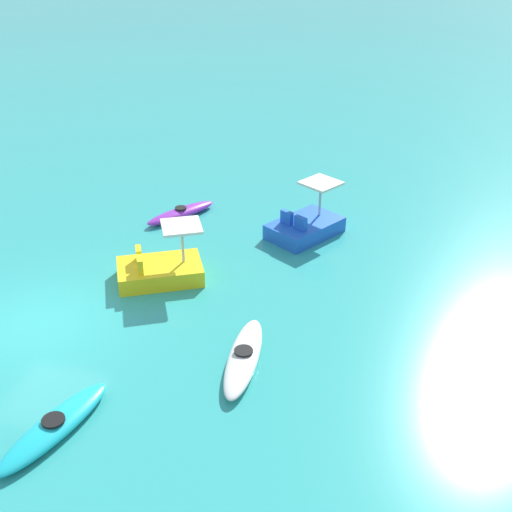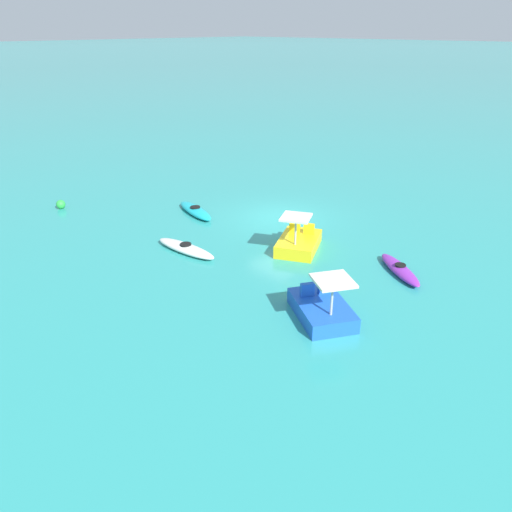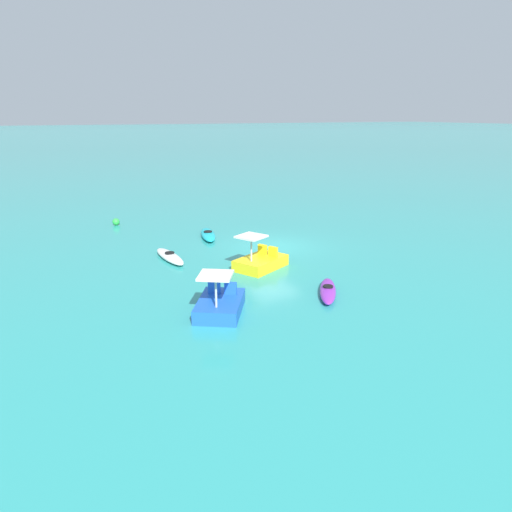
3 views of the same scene
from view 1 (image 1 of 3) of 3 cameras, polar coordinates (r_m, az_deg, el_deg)
The scene contains 6 objects.
ground_plane at distance 17.59m, azimuth -18.84°, elevation -5.78°, with size 600.00×600.00×0.00m, color teal.
kayak_purple at distance 22.31m, azimuth -6.73°, elevation 3.86°, with size 2.62×2.06×0.37m.
kayak_cyan at distance 14.18m, azimuth -17.58°, elevation -14.35°, with size 3.13×1.52×0.37m.
kayak_white at distance 15.29m, azimuth -1.11°, elevation -9.03°, with size 3.13×0.93×0.37m.
pedal_boat_blue at distance 20.93m, azimuth 4.43°, elevation 2.73°, with size 2.83×2.55×1.68m.
pedal_boat_yellow at distance 18.58m, azimuth -8.54°, elevation -1.16°, with size 2.42×2.82×1.68m.
Camera 1 is at (11.81, 8.80, 9.60)m, focal length 44.69 mm.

